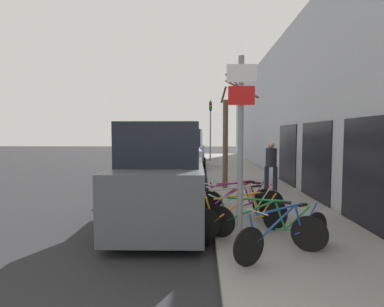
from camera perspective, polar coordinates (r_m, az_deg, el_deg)
name	(u,v)px	position (r m, az deg, el deg)	size (l,w,h in m)	color
ground_plane	(183,188)	(12.07, -1.71, -6.54)	(80.00, 80.00, 0.00)	#28282B
sidewalk_curb	(239,176)	(14.92, 9.01, -4.32)	(3.20, 32.00, 0.15)	gray
building_facade	(277,112)	(15.03, 15.87, 7.67)	(0.23, 32.00, 6.50)	#B2B7C1
signpost	(241,143)	(5.18, 9.24, 1.90)	(0.50, 0.12, 3.31)	gray
bicycle_0	(285,233)	(5.35, 17.37, -14.30)	(1.86, 1.27, 0.83)	black
bicycle_1	(262,224)	(5.73, 13.14, -12.94)	(2.05, 0.96, 0.85)	black
bicycle_2	(243,217)	(6.13, 9.64, -11.82)	(2.03, 0.95, 0.84)	black
bicycle_3	(239,209)	(6.64, 8.98, -10.37)	(2.15, 1.09, 0.90)	black
bicycle_4	(235,204)	(7.03, 8.19, -9.52)	(2.07, 1.27, 0.92)	black
bicycle_5	(241,201)	(7.55, 9.31, -8.84)	(2.12, 0.44, 0.84)	black
parked_car_0	(163,180)	(7.06, -5.63, -4.98)	(2.14, 4.13, 2.40)	#51565B
parked_car_1	(179,159)	(12.62, -2.43, -1.04)	(2.11, 4.35, 2.43)	#B2B7BC
parked_car_2	(188,152)	(17.92, -0.72, 0.32)	(2.14, 4.52, 2.43)	navy
parked_car_3	(190,148)	(23.79, -0.42, 1.03)	(2.13, 4.36, 2.26)	black
pedestrian_near	(271,162)	(11.02, 14.83, -1.61)	(0.44, 0.38, 1.73)	#1E2338
street_tree	(227,137)	(10.82, 6.67, 3.22)	(1.21, 1.47, 4.15)	brown
traffic_light	(210,122)	(22.35, 3.54, 5.98)	(0.20, 0.30, 4.50)	gray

